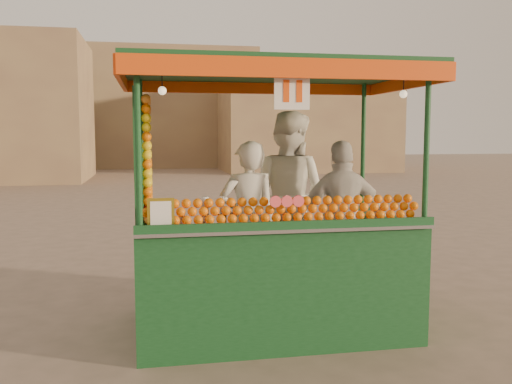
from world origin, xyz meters
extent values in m
plane|color=#6A5A4C|center=(0.00, 0.00, 0.00)|extent=(90.00, 90.00, 0.00)
cube|color=#9A8357|center=(7.00, 24.00, 2.50)|extent=(9.00, 6.00, 5.00)
cube|color=#9A8357|center=(-2.00, 30.00, 3.50)|extent=(14.00, 7.00, 7.00)
cube|color=#103D19|center=(-0.13, -0.09, 0.15)|extent=(2.67, 1.64, 0.31)
cylinder|color=black|center=(-1.05, -0.09, 0.18)|extent=(0.37, 0.10, 0.37)
cylinder|color=black|center=(0.79, -0.09, 0.18)|extent=(0.37, 0.10, 0.37)
cube|color=#103D19|center=(-0.13, -0.76, 0.72)|extent=(2.67, 0.31, 0.82)
cube|color=#103D19|center=(-1.31, 0.01, 0.72)|extent=(0.31, 1.33, 0.82)
cube|color=#103D19|center=(1.05, 0.01, 0.72)|extent=(0.31, 1.33, 0.82)
cube|color=#B2B2B7|center=(-0.13, -0.73, 1.14)|extent=(2.67, 0.47, 0.03)
cylinder|color=#103D19|center=(-1.41, -0.86, 1.85)|extent=(0.05, 0.05, 1.44)
cylinder|color=#103D19|center=(1.15, -0.86, 1.85)|extent=(0.05, 0.05, 1.44)
cylinder|color=#103D19|center=(-1.41, 0.68, 1.85)|extent=(0.05, 0.05, 1.44)
cylinder|color=#103D19|center=(1.15, 0.68, 1.85)|extent=(0.05, 0.05, 1.44)
cube|color=#103D19|center=(-0.13, -0.09, 2.60)|extent=(2.87, 1.85, 0.08)
cube|color=#E4460C|center=(-0.13, -1.02, 2.52)|extent=(2.87, 0.04, 0.16)
cube|color=#E4460C|center=(-0.13, 0.83, 2.52)|extent=(2.87, 0.04, 0.16)
cube|color=#E4460C|center=(-1.56, -0.09, 2.52)|extent=(0.04, 1.85, 0.16)
cube|color=#E4460C|center=(1.31, -0.09, 2.52)|extent=(0.04, 1.85, 0.16)
cylinder|color=#FF4D55|center=(-0.15, -0.86, 1.39)|extent=(0.10, 0.03, 0.10)
cube|color=gold|center=(-1.24, -0.86, 1.30)|extent=(0.23, 0.02, 0.29)
cube|color=white|center=(-0.13, -0.93, 2.34)|extent=(0.31, 0.02, 0.31)
sphere|color=#FFE5B2|center=(-1.21, -0.79, 2.34)|extent=(0.07, 0.07, 0.07)
sphere|color=#FFE5B2|center=(0.95, -0.79, 2.34)|extent=(0.07, 0.07, 0.07)
imported|color=beige|center=(-0.35, -0.07, 1.11)|extent=(0.61, 0.42, 1.60)
imported|color=white|center=(0.20, 0.52, 1.27)|extent=(1.19, 1.16, 1.92)
imported|color=beige|center=(0.63, -0.11, 1.11)|extent=(0.96, 0.44, 1.61)
camera|label=1|loc=(-1.31, -5.54, 1.98)|focal=39.01mm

